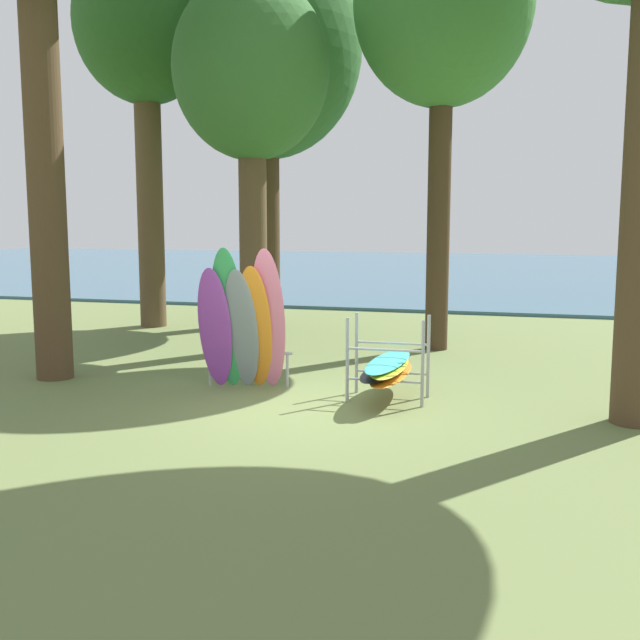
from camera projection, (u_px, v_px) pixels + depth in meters
name	position (u px, v px, depth m)	size (l,w,h in m)	color
ground_plane	(309.00, 406.00, 10.68)	(80.00, 80.00, 0.00)	olive
lake_water	(469.00, 270.00, 38.38)	(80.00, 36.00, 0.10)	#38607A
tree_mid_behind	(251.00, 75.00, 14.49)	(3.07, 3.07, 7.34)	brown
tree_far_left_back	(443.00, 6.00, 14.45)	(3.51, 3.51, 8.87)	#42301E
tree_far_right_back	(145.00, 32.00, 17.71)	(3.36, 3.36, 9.25)	brown
tree_deep_back	(266.00, 49.00, 18.21)	(4.73, 4.73, 9.57)	#42301E
leaning_board_pile	(242.00, 325.00, 11.56)	(1.42, 0.85, 2.25)	purple
board_storage_rack	(388.00, 367.00, 10.99)	(1.15, 2.12, 1.25)	#9EA0A5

